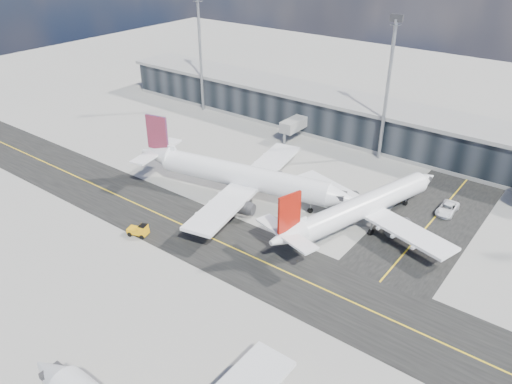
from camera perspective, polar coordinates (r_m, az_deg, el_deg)
ground at (r=72.50m, az=-2.59°, el=-8.78°), size 300.00×300.00×0.00m
taxiway_lanes at (r=77.67m, az=4.74°, el=-5.99°), size 180.00×63.00×0.03m
terminal_concourse at (r=112.84m, az=15.58°, el=6.86°), size 152.00×19.80×8.80m
floodlight_masts at (r=103.09m, az=14.84°, el=11.73°), size 102.50×0.70×28.90m
airliner_af at (r=88.46m, az=-1.79°, el=1.86°), size 42.37×36.35×12.60m
airliner_redtail at (r=81.53m, az=11.94°, el=-1.73°), size 31.50×36.58×11.01m
baggage_tug at (r=80.94m, az=-13.17°, el=-4.28°), size 3.65×2.53×2.08m
service_van at (r=91.01m, az=21.02°, el=-1.79°), size 2.74×5.89×1.63m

